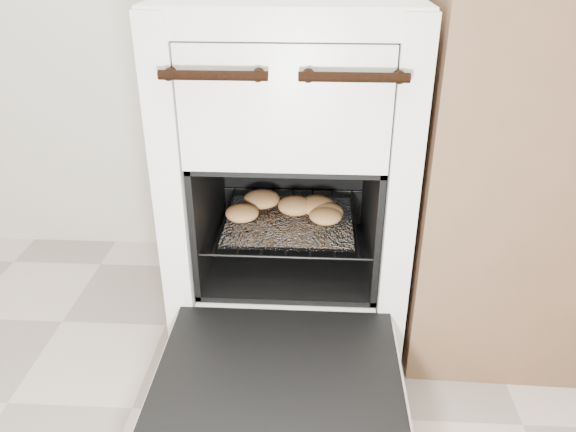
% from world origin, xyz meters
% --- Properties ---
extents(stove, '(0.63, 0.70, 0.97)m').
position_xyz_m(stove, '(0.06, 1.15, 0.47)').
color(stove, silver).
rests_on(stove, ground).
extents(oven_door, '(0.57, 0.44, 0.04)m').
position_xyz_m(oven_door, '(0.06, 0.62, 0.21)').
color(oven_door, black).
rests_on(oven_door, stove).
extents(oven_rack, '(0.46, 0.44, 0.01)m').
position_xyz_m(oven_rack, '(0.06, 1.08, 0.37)').
color(oven_rack, black).
rests_on(oven_rack, stove).
extents(foil_sheet, '(0.36, 0.31, 0.01)m').
position_xyz_m(foil_sheet, '(0.06, 1.06, 0.37)').
color(foil_sheet, white).
rests_on(foil_sheet, oven_rack).
extents(baked_rolls, '(0.36, 0.24, 0.05)m').
position_xyz_m(baked_rolls, '(0.07, 1.10, 0.40)').
color(baked_rolls, tan).
rests_on(baked_rolls, foil_sheet).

